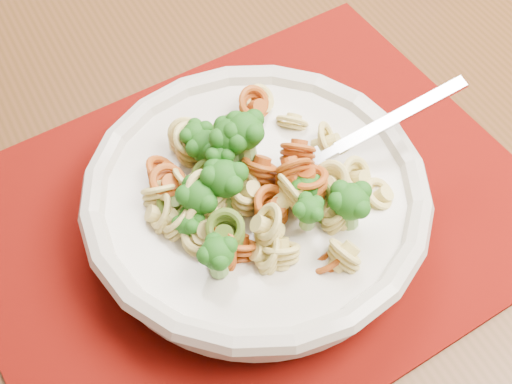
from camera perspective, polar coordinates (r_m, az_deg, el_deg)
dining_table at (r=0.67m, az=-3.90°, el=-4.15°), size 1.57×1.02×0.70m
placemat at (r=0.58m, az=-0.20°, el=-1.79°), size 0.46×0.37×0.00m
pasta_bowl at (r=0.55m, az=-0.00°, el=-0.58°), size 0.27×0.27×0.05m
pasta_broccoli_heap at (r=0.54m, az=0.00°, el=0.38°), size 0.23×0.23×0.06m
fork at (r=0.56m, az=4.22°, el=2.22°), size 0.18×0.05×0.08m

